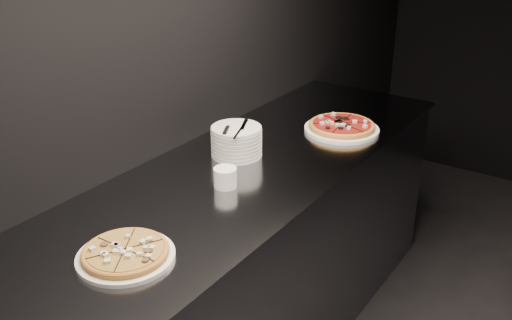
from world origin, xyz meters
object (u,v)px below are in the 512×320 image
Objects in this scene: ramekin at (225,177)px; pizza_tomato at (342,127)px; counter at (249,260)px; plate_stack at (236,141)px; cutlery at (236,128)px; pizza_mushroom at (126,253)px.

pizza_tomato is at bearing 82.15° from ramekin.
pizza_tomato reaches higher than counter.
plate_stack reaches higher than pizza_tomato.
cutlery reaches higher than counter.
pizza_mushroom is 0.74× the size of pizza_tomato.
pizza_tomato is (0.07, 1.31, 0.00)m from pizza_mushroom.
counter is 0.54m from ramekin.
plate_stack is at bearing 90.98° from cutlery.
plate_stack is 2.43× the size of ramekin.
plate_stack is (-0.24, -0.50, 0.04)m from pizza_tomato.
counter is 0.60m from cutlery.
cutlery is at bearing 102.06° from pizza_mushroom.
pizza_mushroom reaches higher than counter.
pizza_mushroom is at bearing -84.25° from counter.
counter is 8.21× the size of pizza_mushroom.
plate_stack reaches higher than pizza_mushroom.
pizza_mushroom is 1.33× the size of cutlery.
pizza_mushroom is at bearing -77.60° from plate_stack.
cutlery is (-0.24, -0.52, 0.11)m from pizza_tomato.
plate_stack is at bearing 148.35° from counter.
cutlery is (-0.17, 0.80, 0.11)m from pizza_mushroom.
counter is at bearing 100.16° from ramekin.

